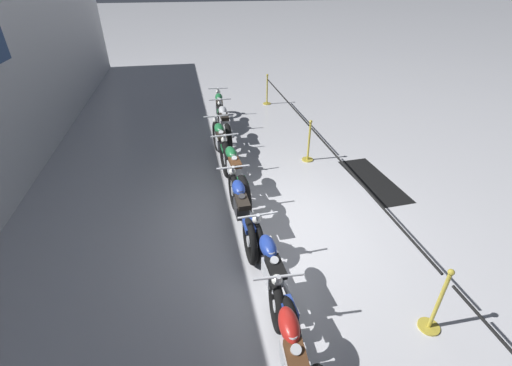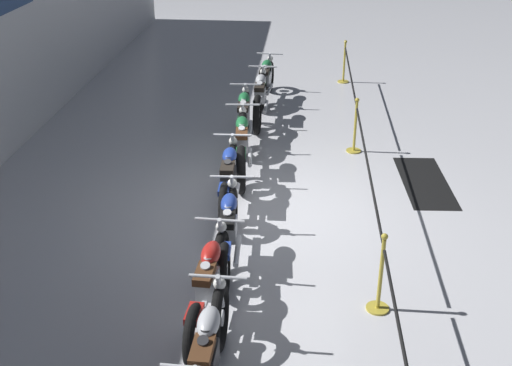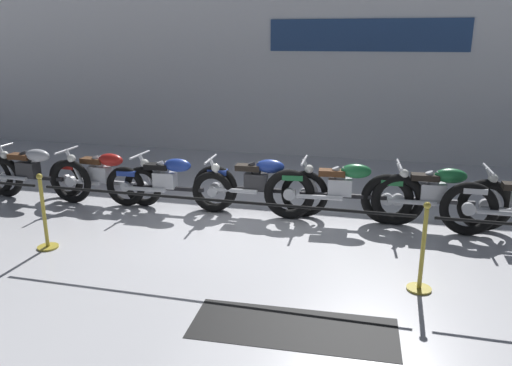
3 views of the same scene
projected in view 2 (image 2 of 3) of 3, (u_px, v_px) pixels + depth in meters
The scene contains 14 objects.
ground_plane at pixel (275, 211), 9.99m from camera, with size 120.00×120.00×0.00m, color silver.
motorcycle_silver_1 at pixel (207, 361), 6.23m from camera, with size 2.37×0.62×0.96m.
motorcycle_red_2 at pixel (209, 284), 7.43m from camera, with size 2.24×0.62×0.92m.
motorcycle_blue_3 at pixel (229, 230), 8.55m from camera, with size 2.22×0.62×0.92m.
motorcycle_blue_4 at pixel (229, 179), 9.90m from camera, with size 2.25×0.62×0.96m.
motorcycle_green_5 at pixel (242, 146), 11.10m from camera, with size 2.47×0.62×0.98m.
motorcycle_green_6 at pixel (244, 118), 12.34m from camera, with size 2.20×0.62×0.97m.
motorcycle_silver_7 at pixel (260, 98), 13.41m from camera, with size 2.36×0.62×0.98m.
motorcycle_green_8 at pixel (266, 81), 14.61m from camera, with size 2.15×0.62×0.94m.
stanchion_far_left at pixel (376, 218), 8.20m from camera, with size 13.82×0.28×1.05m.
stanchion_mid_left at pixel (380, 284), 7.59m from camera, with size 0.28×0.28×1.05m.
stanchion_mid_right at pixel (355, 134), 11.95m from camera, with size 0.28×0.28×1.05m.
stanchion_far_right at pixel (344, 68), 15.91m from camera, with size 0.28×0.28×1.05m.
floor_banner at pixel (425, 182), 10.90m from camera, with size 2.04×0.76×0.01m, color black.
Camera 2 is at (-8.79, -0.39, 4.77)m, focal length 45.00 mm.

